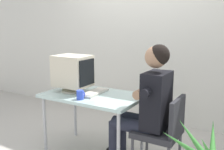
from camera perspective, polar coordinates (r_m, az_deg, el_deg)
wall_back at (r=4.03m, az=10.97°, el=10.70°), size 8.00×0.10×3.00m
desk at (r=3.04m, az=-4.14°, el=-5.27°), size 1.11×0.69×0.72m
crt_monitor at (r=3.12m, az=-8.49°, el=0.76°), size 0.42×0.32×0.43m
keyboard at (r=3.04m, az=-3.76°, el=-3.79°), size 0.17×0.43×0.03m
office_chair at (r=2.74m, az=11.00°, el=-11.46°), size 0.44×0.44×0.81m
person_seated at (r=2.72m, az=7.46°, el=-5.88°), size 0.74×0.55×1.32m
desk_mug at (r=2.83m, az=-6.85°, el=-4.29°), size 0.08×0.09×0.10m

